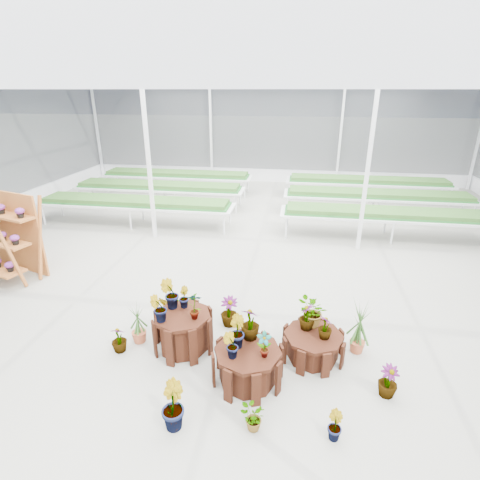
# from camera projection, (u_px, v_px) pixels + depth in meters

# --- Properties ---
(ground_plane) EXTENTS (24.00, 24.00, 0.00)m
(ground_plane) POSITION_uv_depth(u_px,v_px,m) (227.00, 319.00, 7.36)
(ground_plane) COLOR gray
(ground_plane) RESTS_ON ground
(greenhouse_shell) EXTENTS (18.00, 24.00, 4.50)m
(greenhouse_shell) POSITION_uv_depth(u_px,v_px,m) (225.00, 210.00, 6.52)
(greenhouse_shell) COLOR white
(greenhouse_shell) RESTS_ON ground
(steel_frame) EXTENTS (18.00, 24.00, 4.50)m
(steel_frame) POSITION_uv_depth(u_px,v_px,m) (225.00, 210.00, 6.52)
(steel_frame) COLOR silver
(steel_frame) RESTS_ON ground
(nursery_benches) EXTENTS (16.00, 7.00, 0.84)m
(nursery_benches) POSITION_uv_depth(u_px,v_px,m) (263.00, 199.00, 13.80)
(nursery_benches) COLOR silver
(nursery_benches) RESTS_ON ground
(plinth_tall) EXTENTS (1.15, 1.15, 0.68)m
(plinth_tall) POSITION_uv_depth(u_px,v_px,m) (183.00, 331.00, 6.42)
(plinth_tall) COLOR black
(plinth_tall) RESTS_ON ground
(plinth_mid) EXTENTS (1.36, 1.36, 0.56)m
(plinth_mid) POSITION_uv_depth(u_px,v_px,m) (248.00, 365.00, 5.72)
(plinth_mid) COLOR black
(plinth_mid) RESTS_ON ground
(plinth_low) EXTENTS (1.32, 1.32, 0.45)m
(plinth_low) POSITION_uv_depth(u_px,v_px,m) (313.00, 346.00, 6.24)
(plinth_low) COLOR black
(plinth_low) RESTS_ON ground
(nursery_plants) EXTENTS (4.65, 2.98, 1.22)m
(nursery_plants) POSITION_uv_depth(u_px,v_px,m) (243.00, 328.00, 6.23)
(nursery_plants) COLOR #2E5621
(nursery_plants) RESTS_ON ground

